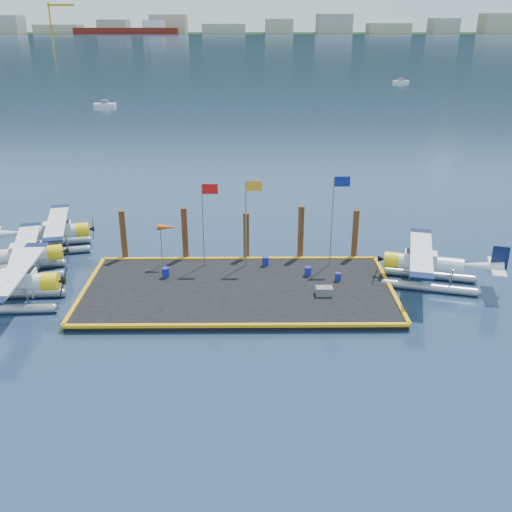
% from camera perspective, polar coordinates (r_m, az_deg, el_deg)
% --- Properties ---
extents(ground, '(4000.00, 4000.00, 0.00)m').
position_cam_1_polar(ground, '(37.67, -1.78, -3.76)').
color(ground, '#182A49').
rests_on(ground, ground).
extents(dock, '(20.00, 10.00, 0.40)m').
position_cam_1_polar(dock, '(37.58, -1.78, -3.48)').
color(dock, black).
rests_on(dock, ground).
extents(dock_bumpers, '(20.25, 10.25, 0.18)m').
position_cam_1_polar(dock_bumpers, '(37.46, -1.79, -3.08)').
color(dock_bumpers, '#E09D0D').
rests_on(dock_bumpers, dock).
extents(far_backdrop, '(3050.00, 2050.00, 810.00)m').
position_cam_1_polar(far_backdrop, '(1787.41, 7.73, 21.95)').
color(far_backdrop, black).
rests_on(far_backdrop, ground).
extents(seaplane_a, '(8.43, 9.29, 3.30)m').
position_cam_1_polar(seaplane_a, '(38.57, -23.17, -2.67)').
color(seaplane_a, '#92979F').
rests_on(seaplane_a, ground).
extents(seaplane_b, '(8.38, 9.03, 3.21)m').
position_cam_1_polar(seaplane_b, '(42.89, -22.39, -0.13)').
color(seaplane_b, '#92979F').
rests_on(seaplane_b, ground).
extents(seaplane_c, '(8.18, 8.86, 3.14)m').
position_cam_1_polar(seaplane_c, '(46.91, -19.61, 2.10)').
color(seaplane_c, '#92979F').
rests_on(seaplane_c, ground).
extents(seaplane_d, '(8.41, 9.06, 3.22)m').
position_cam_1_polar(seaplane_d, '(40.02, 16.59, -0.90)').
color(seaplane_d, '#92979F').
rests_on(seaplane_d, ground).
extents(drum_0, '(0.49, 0.49, 0.69)m').
position_cam_1_polar(drum_0, '(39.36, -9.02, -1.65)').
color(drum_0, navy).
rests_on(drum_0, dock).
extents(drum_2, '(0.45, 0.45, 0.63)m').
position_cam_1_polar(drum_2, '(39.32, 5.20, -1.52)').
color(drum_2, navy).
rests_on(drum_2, dock).
extents(drum_4, '(0.40, 0.40, 0.57)m').
position_cam_1_polar(drum_4, '(38.78, 8.19, -2.07)').
color(drum_4, navy).
rests_on(drum_4, dock).
extents(drum_5, '(0.46, 0.46, 0.65)m').
position_cam_1_polar(drum_5, '(40.75, 0.95, -0.53)').
color(drum_5, navy).
rests_on(drum_5, dock).
extents(crate, '(1.07, 0.71, 0.54)m').
position_cam_1_polar(crate, '(36.71, 6.83, -3.49)').
color(crate, '#5B5C61').
rests_on(crate, dock).
extents(flagpole_red, '(1.14, 0.08, 6.00)m').
position_cam_1_polar(flagpole_red, '(39.66, -5.07, 4.39)').
color(flagpole_red, gray).
rests_on(flagpole_red, dock).
extents(flagpole_yellow, '(1.14, 0.08, 6.20)m').
position_cam_1_polar(flagpole_yellow, '(39.50, -0.73, 4.58)').
color(flagpole_yellow, gray).
rests_on(flagpole_yellow, dock).
extents(flagpole_blue, '(1.14, 0.08, 6.50)m').
position_cam_1_polar(flagpole_blue, '(39.88, 7.95, 4.80)').
color(flagpole_blue, gray).
rests_on(flagpole_blue, dock).
extents(windsock, '(1.40, 0.44, 3.12)m').
position_cam_1_polar(windsock, '(40.34, -8.89, 2.76)').
color(windsock, gray).
rests_on(windsock, dock).
extents(piling_0, '(0.44, 0.44, 4.00)m').
position_cam_1_polar(piling_0, '(42.87, -13.11, 1.88)').
color(piling_0, '#4B2315').
rests_on(piling_0, ground).
extents(piling_1, '(0.44, 0.44, 4.20)m').
position_cam_1_polar(piling_1, '(42.08, -7.12, 2.06)').
color(piling_1, '#4B2315').
rests_on(piling_1, ground).
extents(piling_2, '(0.44, 0.44, 3.80)m').
position_cam_1_polar(piling_2, '(41.87, -0.98, 1.84)').
color(piling_2, '#4B2315').
rests_on(piling_2, ground).
extents(piling_3, '(0.44, 0.44, 4.30)m').
position_cam_1_polar(piling_3, '(41.94, 4.49, 2.17)').
color(piling_3, '#4B2315').
rests_on(piling_3, ground).
extents(piling_4, '(0.44, 0.44, 4.00)m').
position_cam_1_polar(piling_4, '(42.53, 9.87, 1.98)').
color(piling_4, '#4B2315').
rests_on(piling_4, ground).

